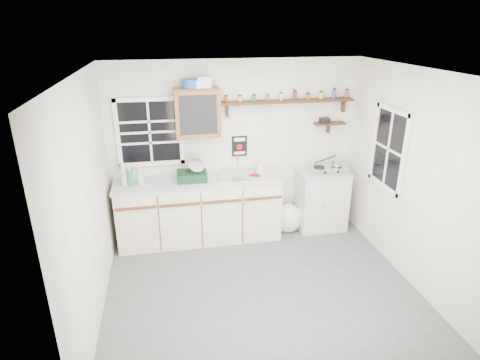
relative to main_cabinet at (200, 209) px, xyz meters
name	(u,v)px	position (x,y,z in m)	size (l,w,h in m)	color
room	(262,190)	(0.58, -1.30, 0.79)	(3.64, 3.24, 2.54)	#4A4A4C
main_cabinet	(200,209)	(0.00, 0.00, 0.00)	(2.31, 0.63, 0.92)	beige
right_cabinet	(321,199)	(1.83, 0.03, -0.01)	(0.73, 0.57, 0.91)	silver
sink	(236,176)	(0.54, 0.01, 0.47)	(0.52, 0.44, 0.29)	silver
upper_cabinet	(197,112)	(0.03, 0.14, 1.36)	(0.60, 0.32, 0.65)	brown
upper_cabinet_clutter	(196,83)	(0.03, 0.14, 1.75)	(0.39, 0.24, 0.14)	#174698
spice_shelf	(289,101)	(1.33, 0.21, 1.46)	(1.91, 0.18, 0.35)	black
secondary_shelf	(328,123)	(1.94, 0.22, 1.12)	(0.45, 0.16, 0.24)	black
warning_sign	(239,146)	(0.63, 0.29, 0.82)	(0.22, 0.02, 0.30)	black
window_back	(150,132)	(-0.62, 0.29, 1.09)	(0.93, 0.03, 0.98)	black
window_right	(389,149)	(2.37, -0.75, 0.99)	(0.03, 0.78, 1.08)	black
water_bottles	(131,176)	(-0.89, -0.04, 0.59)	(0.28, 0.09, 0.32)	#A0B5BC
dish_rack	(193,173)	(-0.07, -0.01, 0.56)	(0.42, 0.32, 0.30)	black
soap_bottle	(259,166)	(0.89, 0.11, 0.56)	(0.09, 0.09, 0.20)	white
rag	(254,176)	(0.78, -0.03, 0.47)	(0.14, 0.12, 0.02)	maroon
hotplate	(328,169)	(1.90, 0.01, 0.48)	(0.56, 0.31, 0.08)	silver
saucepan	(336,163)	(2.03, 0.01, 0.57)	(0.38, 0.22, 0.17)	silver
trash_bag	(288,218)	(1.32, -0.02, -0.25)	(0.42, 0.38, 0.48)	silver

